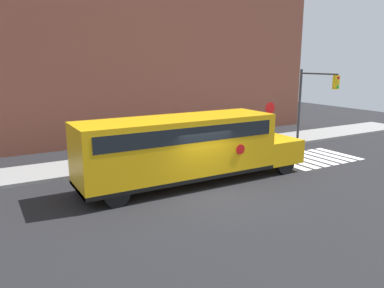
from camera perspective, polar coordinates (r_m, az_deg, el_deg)
The scene contains 7 objects.
ground_plane at distance 15.57m, azimuth 2.91°, elevation -7.62°, with size 60.00×60.00×0.00m, color black.
sidewalk_strip at distance 21.05m, azimuth -6.75°, elevation -2.11°, with size 44.00×3.00×0.15m.
building_backdrop at distance 26.53m, azimuth -12.96°, elevation 15.69°, with size 32.00×4.00×13.95m.
crosswalk_stripes at distance 22.23m, azimuth 18.05°, elevation -2.06°, with size 4.70×3.20×0.01m.
school_bus at distance 16.37m, azimuth -0.93°, elevation -0.31°, with size 10.76×2.57×3.01m.
stop_sign at distance 24.27m, azimuth 11.71°, elevation 4.06°, with size 0.75×0.10×2.85m.
traffic_light at distance 24.79m, azimuth 17.81°, elevation 6.98°, with size 0.28×2.97×4.86m.
Camera 1 is at (-7.99, -12.25, 5.35)m, focal length 35.00 mm.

